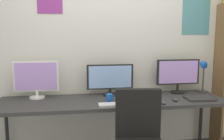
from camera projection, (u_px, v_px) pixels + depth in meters
name	position (u px, v px, depth m)	size (l,w,h in m)	color
wall_back	(108.00, 50.00, 3.20)	(5.10, 0.11, 2.60)	silver
desk	(113.00, 103.00, 2.88)	(2.70, 0.68, 0.74)	#333333
monitor_left	(36.00, 78.00, 2.92)	(0.53, 0.18, 0.45)	silver
monitor_center	(110.00, 79.00, 3.05)	(0.59, 0.18, 0.40)	black
monitor_right	(178.00, 74.00, 3.17)	(0.57, 0.18, 0.45)	black
desk_lamp	(205.00, 69.00, 3.18)	(0.11, 0.15, 0.46)	#333333
keyboard_main	(116.00, 104.00, 2.65)	(0.37, 0.13, 0.02)	silver
mouse_left_side	(175.00, 100.00, 2.82)	(0.06, 0.10, 0.03)	#38383D
mouse_right_side	(163.00, 103.00, 2.70)	(0.06, 0.10, 0.03)	#38383D
laptop_closed	(199.00, 98.00, 2.88)	(0.32, 0.22, 0.02)	#2D2D2D
coffee_mug	(109.00, 98.00, 2.79)	(0.11, 0.08, 0.09)	blue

